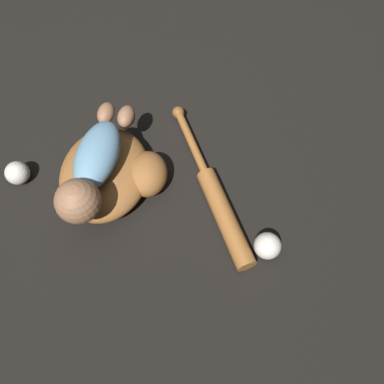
{
  "coord_description": "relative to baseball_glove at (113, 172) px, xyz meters",
  "views": [
    {
      "loc": [
        0.6,
        0.2,
        1.01
      ],
      "look_at": [
        0.1,
        0.25,
        0.08
      ],
      "focal_mm": 35.0,
      "sensor_mm": 36.0,
      "label": 1
    }
  ],
  "objects": [
    {
      "name": "baseball",
      "position": [
        0.27,
        0.42,
        -0.02
      ],
      "size": [
        0.08,
        0.08,
        0.08
      ],
      "color": "silver",
      "rests_on": "ground"
    },
    {
      "name": "ground_plane",
      "position": [
        -0.0,
        -0.02,
        -0.05
      ],
      "size": [
        6.0,
        6.0,
        0.0
      ],
      "primitive_type": "plane",
      "color": "black"
    },
    {
      "name": "baseball_spare",
      "position": [
        -0.04,
        -0.29,
        -0.02
      ],
      "size": [
        0.07,
        0.07,
        0.07
      ],
      "color": "silver",
      "rests_on": "ground"
    },
    {
      "name": "baseball_glove",
      "position": [
        0.0,
        0.0,
        0.0
      ],
      "size": [
        0.37,
        0.35,
        0.11
      ],
      "color": "#935B2D",
      "rests_on": "ground"
    },
    {
      "name": "baby_figure",
      "position": [
        0.04,
        -0.03,
        0.1
      ],
      "size": [
        0.41,
        0.22,
        0.12
      ],
      "color": "#6693B2",
      "rests_on": "baseball_glove"
    },
    {
      "name": "baseball_bat",
      "position": [
        0.11,
        0.3,
        -0.03
      ],
      "size": [
        0.58,
        0.19,
        0.06
      ],
      "color": "#9E602D",
      "rests_on": "ground"
    }
  ]
}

